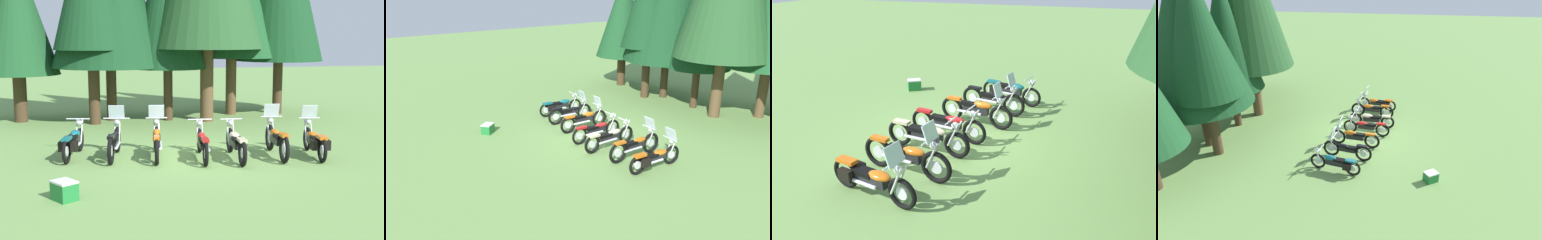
% 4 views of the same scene
% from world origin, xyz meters
% --- Properties ---
extents(ground_plane, '(80.00, 80.00, 0.00)m').
position_xyz_m(ground_plane, '(0.00, 0.00, 0.00)').
color(ground_plane, '#6B934C').
extents(motorcycle_0, '(0.85, 2.18, 0.99)m').
position_xyz_m(motorcycle_0, '(-3.32, 0.69, 0.45)').
color(motorcycle_0, black).
rests_on(motorcycle_0, ground_plane).
extents(motorcycle_1, '(0.74, 2.21, 1.38)m').
position_xyz_m(motorcycle_1, '(-2.21, 0.43, 0.47)').
color(motorcycle_1, black).
rests_on(motorcycle_1, ground_plane).
extents(motorcycle_2, '(0.61, 2.35, 1.38)m').
position_xyz_m(motorcycle_2, '(-1.07, 0.26, 0.48)').
color(motorcycle_2, black).
rests_on(motorcycle_2, ground_plane).
extents(motorcycle_3, '(0.68, 2.32, 1.00)m').
position_xyz_m(motorcycle_3, '(0.12, -0.16, 0.44)').
color(motorcycle_3, black).
rests_on(motorcycle_3, ground_plane).
extents(motorcycle_4, '(0.63, 2.38, 1.00)m').
position_xyz_m(motorcycle_4, '(1.01, -0.33, 0.45)').
color(motorcycle_4, black).
rests_on(motorcycle_4, ground_plane).
extents(motorcycle_5, '(0.63, 2.34, 1.39)m').
position_xyz_m(motorcycle_5, '(2.21, -0.26, 0.48)').
color(motorcycle_5, black).
rests_on(motorcycle_5, ground_plane).
extents(motorcycle_6, '(0.77, 2.18, 1.35)m').
position_xyz_m(motorcycle_6, '(3.24, -0.50, 0.45)').
color(motorcycle_6, black).
rests_on(motorcycle_6, ground_plane).
extents(pine_tree_1, '(2.91, 2.91, 8.42)m').
position_xyz_m(pine_tree_1, '(-2.63, 6.18, 5.56)').
color(pine_tree_1, '#42301E').
rests_on(pine_tree_1, ground_plane).
extents(pine_tree_2, '(4.62, 4.62, 8.41)m').
position_xyz_m(pine_tree_2, '(-1.95, 6.98, 5.25)').
color(pine_tree_2, '#42301E').
rests_on(pine_tree_2, ground_plane).
extents(pine_tree_3, '(3.12, 3.12, 7.42)m').
position_xyz_m(pine_tree_3, '(0.25, 6.56, 4.72)').
color(pine_tree_3, '#42301E').
rests_on(pine_tree_3, ground_plane).
extents(pine_tree_5, '(4.21, 4.21, 8.03)m').
position_xyz_m(pine_tree_5, '(3.12, 7.60, 5.21)').
color(pine_tree_5, brown).
rests_on(pine_tree_5, ground_plane).
extents(picnic_cooler, '(0.60, 0.63, 0.41)m').
position_xyz_m(picnic_cooler, '(-3.42, -3.10, 0.20)').
color(picnic_cooler, '#1E7233').
rests_on(picnic_cooler, ground_plane).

